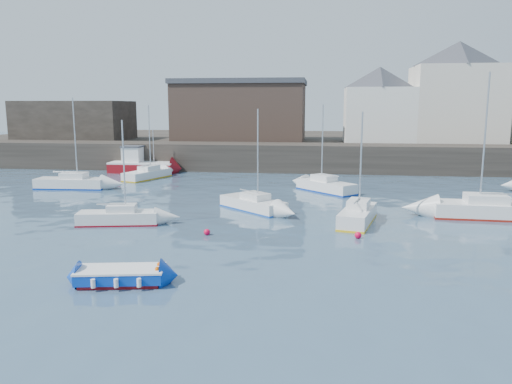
# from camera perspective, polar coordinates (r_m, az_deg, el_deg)

# --- Properties ---
(water) EXTENTS (220.00, 220.00, 0.00)m
(water) POSITION_cam_1_polar(r_m,az_deg,el_deg) (22.18, -4.08, -9.10)
(water) COLOR #2D4760
(water) RESTS_ON ground
(quay_wall) EXTENTS (90.00, 5.00, 3.00)m
(quay_wall) POSITION_cam_1_polar(r_m,az_deg,el_deg) (56.00, 3.06, 3.98)
(quay_wall) COLOR #28231E
(quay_wall) RESTS_ON ground
(land_strip) EXTENTS (90.00, 32.00, 2.80)m
(land_strip) POSITION_cam_1_polar(r_m,az_deg,el_deg) (73.90, 4.15, 5.31)
(land_strip) COLOR #28231E
(land_strip) RESTS_ON ground
(bldg_east_a) EXTENTS (13.36, 13.36, 11.80)m
(bldg_east_a) POSITION_cam_1_polar(r_m,az_deg,el_deg) (64.52, 21.96, 10.57)
(bldg_east_a) COLOR beige
(bldg_east_a) RESTS_ON land_strip
(bldg_east_d) EXTENTS (11.14, 11.14, 8.95)m
(bldg_east_d) POSITION_cam_1_polar(r_m,az_deg,el_deg) (62.42, 13.86, 9.71)
(bldg_east_d) COLOR white
(bldg_east_d) RESTS_ON land_strip
(warehouse) EXTENTS (16.40, 10.40, 7.60)m
(warehouse) POSITION_cam_1_polar(r_m,az_deg,el_deg) (64.38, -1.74, 9.31)
(warehouse) COLOR #3D2D26
(warehouse) RESTS_ON land_strip
(bldg_west) EXTENTS (14.00, 8.00, 5.00)m
(bldg_west) POSITION_cam_1_polar(r_m,az_deg,el_deg) (70.40, -20.01, 7.70)
(bldg_west) COLOR #353028
(bldg_west) RESTS_ON land_strip
(blue_dinghy) EXTENTS (3.74, 2.15, 0.67)m
(blue_dinghy) POSITION_cam_1_polar(r_m,az_deg,el_deg) (21.32, -15.21, -9.17)
(blue_dinghy) COLOR maroon
(blue_dinghy) RESTS_ON ground
(fishing_boat) EXTENTS (7.07, 2.71, 4.67)m
(fishing_boat) POSITION_cam_1_polar(r_m,az_deg,el_deg) (55.96, -13.09, 3.12)
(fishing_boat) COLOR maroon
(fishing_boat) RESTS_ON ground
(sailboat_a) EXTENTS (5.09, 2.47, 6.35)m
(sailboat_a) POSITION_cam_1_polar(r_m,az_deg,el_deg) (31.76, -15.41, -2.78)
(sailboat_a) COLOR white
(sailboat_a) RESTS_ON ground
(sailboat_b) EXTENTS (5.19, 4.93, 6.98)m
(sailboat_b) POSITION_cam_1_polar(r_m,az_deg,el_deg) (34.74, -0.34, -1.34)
(sailboat_b) COLOR white
(sailboat_b) RESTS_ON ground
(sailboat_c) EXTENTS (2.82, 5.43, 6.83)m
(sailboat_c) POSITION_cam_1_polar(r_m,az_deg,el_deg) (31.53, 11.54, -2.58)
(sailboat_c) COLOR white
(sailboat_c) RESTS_ON ground
(sailboat_d) EXTENTS (7.36, 2.64, 9.27)m
(sailboat_d) POSITION_cam_1_polar(r_m,az_deg,el_deg) (35.69, 25.21, -1.82)
(sailboat_d) COLOR white
(sailboat_d) RESTS_ON ground
(sailboat_e) EXTENTS (6.21, 2.24, 7.88)m
(sailboat_e) POSITION_cam_1_polar(r_m,az_deg,el_deg) (46.76, -20.34, 1.01)
(sailboat_e) COLOR white
(sailboat_e) RESTS_ON ground
(sailboat_f) EXTENTS (5.21, 5.26, 7.29)m
(sailboat_f) POSITION_cam_1_polar(r_m,az_deg,el_deg) (42.55, 7.97, 0.71)
(sailboat_f) COLOR white
(sailboat_f) RESTS_ON ground
(sailboat_h) EXTENTS (3.65, 5.92, 7.27)m
(sailboat_h) POSITION_cam_1_polar(r_m,az_deg,el_deg) (50.90, -12.30, 2.02)
(sailboat_h) COLOR white
(sailboat_h) RESTS_ON ground
(buoy_near) EXTENTS (0.36, 0.36, 0.36)m
(buoy_near) POSITION_cam_1_polar(r_m,az_deg,el_deg) (28.36, -5.62, -4.90)
(buoy_near) COLOR red
(buoy_near) RESTS_ON ground
(buoy_mid) EXTENTS (0.38, 0.38, 0.38)m
(buoy_mid) POSITION_cam_1_polar(r_m,az_deg,el_deg) (28.08, 11.57, -5.20)
(buoy_mid) COLOR red
(buoy_mid) RESTS_ON ground
(buoy_far) EXTENTS (0.43, 0.43, 0.43)m
(buoy_far) POSITION_cam_1_polar(r_m,az_deg,el_deg) (37.15, -0.52, -1.33)
(buoy_far) COLOR red
(buoy_far) RESTS_ON ground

